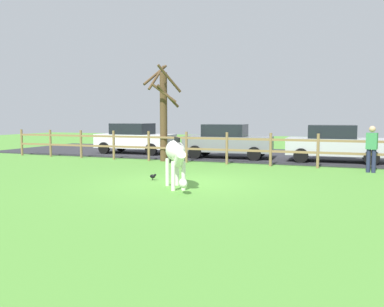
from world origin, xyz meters
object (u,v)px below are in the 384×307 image
(crow_on_grass, at_px, (153,176))
(visitor_near_fence, at_px, (372,147))
(parked_car_silver, at_px, (335,143))
(bare_tree, at_px, (163,111))
(zebra, at_px, (176,155))
(parked_car_grey, at_px, (227,141))
(parked_car_white, at_px, (135,138))

(crow_on_grass, xyz_separation_m, visitor_near_fence, (6.38, 4.29, 0.78))
(crow_on_grass, bearing_deg, parked_car_silver, 54.07)
(bare_tree, bearing_deg, visitor_near_fence, -5.04)
(bare_tree, height_order, zebra, bare_tree)
(parked_car_grey, xyz_separation_m, visitor_near_fence, (6.01, -2.70, 0.06))
(zebra, distance_m, parked_car_grey, 8.11)
(bare_tree, distance_m, parked_car_white, 3.98)
(crow_on_grass, relative_size, parked_car_silver, 0.05)
(zebra, height_order, parked_car_grey, parked_car_grey)
(bare_tree, height_order, parked_car_white, bare_tree)
(parked_car_white, distance_m, visitor_near_fence, 11.62)
(parked_car_white, distance_m, parked_car_grey, 5.19)
(parked_car_silver, relative_size, parked_car_grey, 0.99)
(crow_on_grass, height_order, parked_car_grey, parked_car_grey)
(bare_tree, distance_m, parked_car_silver, 7.46)
(bare_tree, bearing_deg, parked_car_white, 138.77)
(parked_car_silver, distance_m, parked_car_grey, 4.71)
(parked_car_silver, xyz_separation_m, visitor_near_fence, (1.30, -2.72, 0.06))
(parked_car_silver, distance_m, visitor_near_fence, 3.02)
(bare_tree, distance_m, crow_on_grass, 5.78)
(crow_on_grass, distance_m, visitor_near_fence, 7.73)
(zebra, height_order, parked_car_white, parked_car_white)
(bare_tree, distance_m, zebra, 7.01)
(zebra, bearing_deg, parked_car_white, 125.12)
(zebra, xyz_separation_m, visitor_near_fence, (5.15, 5.36, -0.02))
(parked_car_silver, bearing_deg, bare_tree, -164.27)
(parked_car_silver, xyz_separation_m, parked_car_grey, (-4.71, -0.02, 0.00))
(crow_on_grass, bearing_deg, visitor_near_fence, 33.89)
(parked_car_silver, bearing_deg, visitor_near_fence, -64.46)
(parked_car_grey, bearing_deg, crow_on_grass, -93.07)
(parked_car_white, height_order, parked_car_silver, same)
(parked_car_white, distance_m, parked_car_silver, 9.88)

